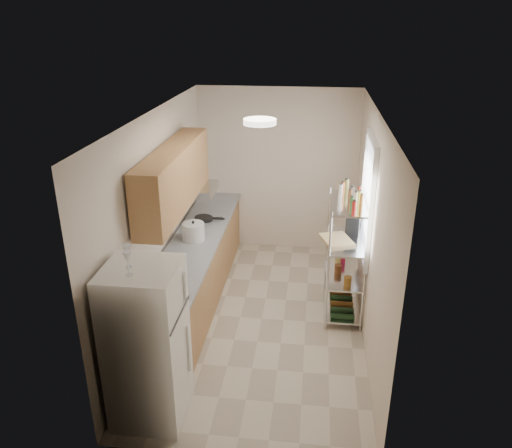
{
  "coord_description": "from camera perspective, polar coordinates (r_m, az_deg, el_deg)",
  "views": [
    {
      "loc": [
        0.57,
        -5.36,
        3.58
      ],
      "look_at": [
        -0.11,
        0.25,
        1.2
      ],
      "focal_mm": 35.0,
      "sensor_mm": 36.0,
      "label": 1
    }
  ],
  "objects": [
    {
      "name": "frying_pan_large",
      "position": [
        7.09,
        -6.07,
        0.67
      ],
      "size": [
        0.27,
        0.27,
        0.04
      ],
      "primitive_type": "cylinder",
      "rotation": [
        0.0,
        0.0,
        0.12
      ],
      "color": "black",
      "rests_on": "counter_run"
    },
    {
      "name": "refrigerator",
      "position": [
        4.8,
        -12.33,
        -13.31
      ],
      "size": [
        0.65,
        0.65,
        1.58
      ],
      "primitive_type": "cube",
      "color": "white",
      "rests_on": "ground"
    },
    {
      "name": "frying_pan_small",
      "position": [
        7.06,
        -5.86,
        0.61
      ],
      "size": [
        0.25,
        0.25,
        0.05
      ],
      "primitive_type": "cylinder",
      "rotation": [
        0.0,
        0.0,
        0.09
      ],
      "color": "black",
      "rests_on": "counter_run"
    },
    {
      "name": "window",
      "position": [
        6.1,
        12.65,
        2.82
      ],
      "size": [
        0.06,
        1.0,
        1.46
      ],
      "primitive_type": "cube",
      "color": "white",
      "rests_on": "room"
    },
    {
      "name": "counter_run",
      "position": [
        6.76,
        -6.69,
        -4.9
      ],
      "size": [
        0.63,
        3.51,
        0.9
      ],
      "color": "#AB7C49",
      "rests_on": "ground"
    },
    {
      "name": "espresso_machine",
      "position": [
        6.48,
        11.01,
        0.43
      ],
      "size": [
        0.19,
        0.27,
        0.29
      ],
      "primitive_type": "cube",
      "rotation": [
        0.0,
        0.0,
        -0.11
      ],
      "color": "black",
      "rests_on": "bakers_rack"
    },
    {
      "name": "wine_glass_a",
      "position": [
        4.24,
        -14.43,
        -4.39
      ],
      "size": [
        0.08,
        0.08,
        0.21
      ],
      "primitive_type": null,
      "color": "silver",
      "rests_on": "refrigerator"
    },
    {
      "name": "cutting_board",
      "position": [
        6.21,
        9.21,
        -1.77
      ],
      "size": [
        0.45,
        0.5,
        0.03
      ],
      "primitive_type": "cube",
      "rotation": [
        0.0,
        0.0,
        0.33
      ],
      "color": "tan",
      "rests_on": "bakers_rack"
    },
    {
      "name": "storage_bag",
      "position": [
        6.69,
        9.8,
        -3.65
      ],
      "size": [
        0.1,
        0.13,
        0.15
      ],
      "primitive_type": "cube",
      "rotation": [
        0.0,
        0.0,
        -0.06
      ],
      "color": "maroon",
      "rests_on": "bakers_rack"
    },
    {
      "name": "wine_glass_b",
      "position": [
        4.37,
        -14.45,
        -3.59
      ],
      "size": [
        0.08,
        0.08,
        0.21
      ],
      "primitive_type": null,
      "color": "silver",
      "rests_on": "refrigerator"
    },
    {
      "name": "room",
      "position": [
        5.85,
        0.73,
        -0.08
      ],
      "size": [
        2.52,
        4.42,
        2.62
      ],
      "color": "beige",
      "rests_on": "ground"
    },
    {
      "name": "range_hood",
      "position": [
        6.82,
        -6.84,
        3.93
      ],
      "size": [
        0.5,
        0.6,
        0.12
      ],
      "primitive_type": "cube",
      "color": "#B7BABC",
      "rests_on": "room"
    },
    {
      "name": "bakers_rack",
      "position": [
        6.19,
        10.32,
        -1.09
      ],
      "size": [
        0.45,
        0.9,
        1.73
      ],
      "color": "silver",
      "rests_on": "ground"
    },
    {
      "name": "rice_cooker",
      "position": [
        6.43,
        -7.16,
        -0.87
      ],
      "size": [
        0.28,
        0.28,
        0.23
      ],
      "primitive_type": "cylinder",
      "color": "silver",
      "rests_on": "counter_run"
    },
    {
      "name": "upper_cabinets",
      "position": [
        5.97,
        -9.3,
        5.28
      ],
      "size": [
        0.33,
        2.2,
        0.72
      ],
      "primitive_type": "cube",
      "color": "#AB7C49",
      "rests_on": "room"
    },
    {
      "name": "ceiling_dome",
      "position": [
        5.19,
        0.44,
        11.63
      ],
      "size": [
        0.34,
        0.34,
        0.05
      ],
      "primitive_type": "cylinder",
      "color": "white",
      "rests_on": "room"
    }
  ]
}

